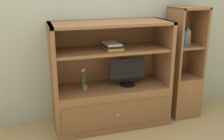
{
  "coord_description": "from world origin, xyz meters",
  "views": [
    {
      "loc": [
        -0.97,
        -2.87,
        1.89
      ],
      "look_at": [
        0.0,
        0.35,
        0.82
      ],
      "focal_mm": 42.34,
      "sensor_mm": 36.0,
      "label": 1
    }
  ],
  "objects_px": {
    "media_console": "(111,93)",
    "magazine_stack": "(113,46)",
    "upright_book_row": "(182,38)",
    "potted_plant": "(85,85)",
    "bookshelf_tall": "(182,79)",
    "tv_monitor": "(127,72)"
  },
  "relations": [
    {
      "from": "media_console",
      "to": "magazine_stack",
      "type": "relative_size",
      "value": 4.85
    },
    {
      "from": "upright_book_row",
      "to": "potted_plant",
      "type": "bearing_deg",
      "value": -179.21
    },
    {
      "from": "magazine_stack",
      "to": "bookshelf_tall",
      "type": "height_order",
      "value": "bookshelf_tall"
    },
    {
      "from": "media_console",
      "to": "magazine_stack",
      "type": "bearing_deg",
      "value": -10.76
    },
    {
      "from": "magazine_stack",
      "to": "tv_monitor",
      "type": "bearing_deg",
      "value": -6.55
    },
    {
      "from": "tv_monitor",
      "to": "magazine_stack",
      "type": "relative_size",
      "value": 1.55
    },
    {
      "from": "tv_monitor",
      "to": "potted_plant",
      "type": "xyz_separation_m",
      "value": [
        -0.6,
        0.0,
        -0.13
      ]
    },
    {
      "from": "media_console",
      "to": "potted_plant",
      "type": "bearing_deg",
      "value": -175.85
    },
    {
      "from": "magazine_stack",
      "to": "bookshelf_tall",
      "type": "xyz_separation_m",
      "value": [
        1.1,
        0.01,
        -0.59
      ]
    },
    {
      "from": "tv_monitor",
      "to": "upright_book_row",
      "type": "relative_size",
      "value": 2.04
    },
    {
      "from": "media_console",
      "to": "bookshelf_tall",
      "type": "distance_m",
      "value": 1.13
    },
    {
      "from": "media_console",
      "to": "magazine_stack",
      "type": "xyz_separation_m",
      "value": [
        0.02,
        -0.0,
        0.68
      ]
    },
    {
      "from": "potted_plant",
      "to": "tv_monitor",
      "type": "bearing_deg",
      "value": -0.11
    },
    {
      "from": "tv_monitor",
      "to": "magazine_stack",
      "type": "xyz_separation_m",
      "value": [
        -0.21,
        0.02,
        0.37
      ]
    },
    {
      "from": "tv_monitor",
      "to": "upright_book_row",
      "type": "bearing_deg",
      "value": 1.44
    },
    {
      "from": "tv_monitor",
      "to": "magazine_stack",
      "type": "bearing_deg",
      "value": 173.45
    },
    {
      "from": "bookshelf_tall",
      "to": "media_console",
      "type": "bearing_deg",
      "value": -179.9
    },
    {
      "from": "tv_monitor",
      "to": "potted_plant",
      "type": "relative_size",
      "value": 1.69
    },
    {
      "from": "bookshelf_tall",
      "to": "potted_plant",
      "type": "bearing_deg",
      "value": -178.89
    },
    {
      "from": "potted_plant",
      "to": "upright_book_row",
      "type": "distance_m",
      "value": 1.54
    },
    {
      "from": "tv_monitor",
      "to": "magazine_stack",
      "type": "distance_m",
      "value": 0.43
    },
    {
      "from": "tv_monitor",
      "to": "upright_book_row",
      "type": "height_order",
      "value": "upright_book_row"
    }
  ]
}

